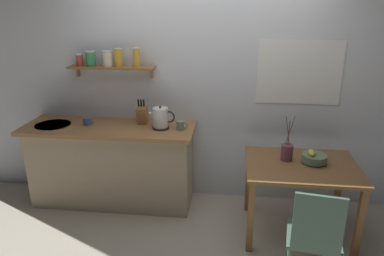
% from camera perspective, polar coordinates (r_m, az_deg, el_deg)
% --- Properties ---
extents(ground_plane, '(14.00, 14.00, 0.00)m').
position_cam_1_polar(ground_plane, '(3.90, 1.06, -14.59)').
color(ground_plane, '#BCB29E').
extents(back_wall, '(6.80, 0.11, 2.70)m').
position_cam_1_polar(back_wall, '(3.95, 5.11, 7.25)').
color(back_wall, silver).
rests_on(back_wall, ground_plane).
extents(kitchen_counter, '(1.83, 0.63, 0.92)m').
position_cam_1_polar(kitchen_counter, '(4.14, -12.42, -5.53)').
color(kitchen_counter, tan).
rests_on(kitchen_counter, ground_plane).
extents(wall_shelf, '(0.92, 0.20, 0.33)m').
position_cam_1_polar(wall_shelf, '(3.98, -12.90, 10.09)').
color(wall_shelf, brown).
extents(dining_table, '(1.03, 0.79, 0.73)m').
position_cam_1_polar(dining_table, '(3.60, 16.72, -7.07)').
color(dining_table, brown).
rests_on(dining_table, ground_plane).
extents(dining_chair_near, '(0.46, 0.47, 0.90)m').
position_cam_1_polar(dining_chair_near, '(3.03, 18.70, -15.62)').
color(dining_chair_near, '#4C6B5B').
rests_on(dining_chair_near, ground_plane).
extents(fruit_bowl, '(0.23, 0.23, 0.13)m').
position_cam_1_polar(fruit_bowl, '(3.60, 18.61, -4.46)').
color(fruit_bowl, slate).
rests_on(fruit_bowl, dining_table).
extents(twig_vase, '(0.11, 0.11, 0.44)m').
position_cam_1_polar(twig_vase, '(3.58, 14.67, -3.64)').
color(twig_vase, brown).
rests_on(twig_vase, dining_table).
extents(electric_kettle, '(0.27, 0.18, 0.24)m').
position_cam_1_polar(electric_kettle, '(3.77, -4.92, 1.52)').
color(electric_kettle, black).
rests_on(electric_kettle, kitchen_counter).
extents(knife_block, '(0.10, 0.15, 0.28)m').
position_cam_1_polar(knife_block, '(3.94, -7.81, 2.17)').
color(knife_block, '#9E6B3D').
rests_on(knife_block, kitchen_counter).
extents(coffee_mug_by_sink, '(0.12, 0.08, 0.09)m').
position_cam_1_polar(coffee_mug_by_sink, '(4.03, -16.11, 1.02)').
color(coffee_mug_by_sink, '#3D5B89').
rests_on(coffee_mug_by_sink, kitchen_counter).
extents(coffee_mug_spare, '(0.12, 0.08, 0.09)m').
position_cam_1_polar(coffee_mug_spare, '(3.74, -1.79, 0.42)').
color(coffee_mug_spare, slate).
rests_on(coffee_mug_spare, kitchen_counter).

